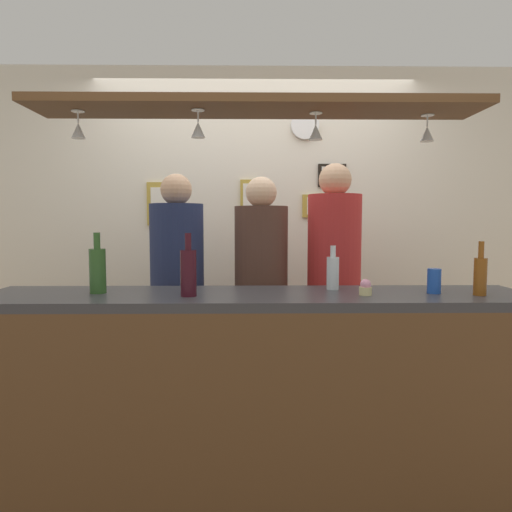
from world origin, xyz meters
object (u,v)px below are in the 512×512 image
picture_frame_crest (252,196)px  cupcake (366,288)px  picture_frame_upper_small (332,175)px  wall_clock (305,125)px  person_left_navy_shirt (177,279)px  person_right_red_shirt (334,272)px  drink_can (434,281)px  picture_frame_lower_pair (321,206)px  picture_frame_caricature (164,204)px  bottle_wine_dark_red (188,271)px  bottle_beer_amber_tall (480,275)px  bottle_champagne_green (98,269)px  bottle_soda_clear (333,272)px  person_middle_brown_shirt (261,281)px

picture_frame_crest → cupcake: bearing=-69.9°
cupcake → picture_frame_upper_small: 1.62m
picture_frame_crest → wall_clock: wall_clock is taller
person_left_navy_shirt → person_right_red_shirt: (1.01, -0.00, 0.04)m
drink_can → picture_frame_lower_pair: (-0.34, 1.41, 0.42)m
drink_can → wall_clock: wall_clock is taller
picture_frame_caricature → picture_frame_crest: 0.70m
bottle_wine_dark_red → bottle_beer_amber_tall: bearing=0.2°
cupcake → bottle_champagne_green: bearing=176.2°
person_left_navy_shirt → picture_frame_caricature: size_ratio=4.97×
bottle_beer_amber_tall → cupcake: bottle_beer_amber_tall is taller
person_left_navy_shirt → cupcake: bearing=-36.1°
person_left_navy_shirt → cupcake: size_ratio=21.68×
bottle_soda_clear → picture_frame_caricature: size_ratio=0.68×
bottle_wine_dark_red → bottle_champagne_green: same height
person_left_navy_shirt → picture_frame_upper_small: bearing=33.0°
bottle_wine_dark_red → picture_frame_caricature: 1.58m
person_right_red_shirt → wall_clock: 1.30m
cupcake → picture_frame_upper_small: (0.10, 1.47, 0.68)m
person_middle_brown_shirt → bottle_soda_clear: size_ratio=7.28×
bottle_soda_clear → picture_frame_crest: (-0.41, 1.29, 0.46)m
bottle_champagne_green → picture_frame_upper_small: (1.40, 1.38, 0.60)m
bottle_champagne_green → drink_can: size_ratio=2.46×
bottle_wine_dark_red → bottle_champagne_green: 0.47m
person_middle_brown_shirt → drink_can: person_middle_brown_shirt is taller
picture_frame_crest → picture_frame_upper_small: size_ratio=1.18×
picture_frame_lower_pair → bottle_champagne_green: bearing=-133.7°
person_right_red_shirt → bottle_beer_amber_tall: person_right_red_shirt is taller
picture_frame_caricature → picture_frame_crest: bearing=0.0°
person_right_red_shirt → bottle_wine_dark_red: bearing=-137.6°
picture_frame_lower_pair → wall_clock: bearing=-177.4°
bottle_soda_clear → picture_frame_crest: bearing=107.9°
picture_frame_caricature → wall_clock: size_ratio=1.55×
cupcake → picture_frame_caricature: 1.97m
bottle_soda_clear → drink_can: bearing=-15.1°
person_right_red_shirt → bottle_soda_clear: size_ratio=7.64×
picture_frame_upper_small → person_middle_brown_shirt: bearing=-128.6°
person_right_red_shirt → picture_frame_upper_small: bearing=81.3°
picture_frame_crest → picture_frame_upper_small: 0.66m
person_middle_brown_shirt → picture_frame_lower_pair: 1.01m
person_right_red_shirt → cupcake: 0.74m
person_right_red_shirt → cupcake: person_right_red_shirt is taller
cupcake → bottle_beer_amber_tall: bearing=-1.2°
picture_frame_crest → person_middle_brown_shirt: bearing=-85.5°
picture_frame_caricature → picture_frame_upper_small: bearing=0.0°
picture_frame_caricature → bottle_champagne_green: bearing=-93.0°
cupcake → bottle_wine_dark_red: bearing=-178.9°
person_middle_brown_shirt → bottle_wine_dark_red: person_middle_brown_shirt is taller
bottle_soda_clear → picture_frame_crest: 1.43m
drink_can → person_middle_brown_shirt: bearing=140.5°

